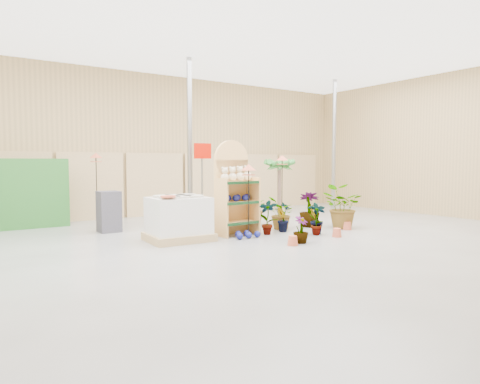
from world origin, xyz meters
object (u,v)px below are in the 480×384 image
object	(u,v)px
display_shelf	(234,191)
potted_plant_2	(282,213)
bird_table_front	(249,170)
pallet_stack	(179,219)

from	to	relation	value
display_shelf	potted_plant_2	distance (m)	1.51
bird_table_front	potted_plant_2	size ratio (longest dim) A/B	2.01
bird_table_front	display_shelf	bearing A→B (deg)	90.15
display_shelf	bird_table_front	size ratio (longest dim) A/B	1.34
pallet_stack	potted_plant_2	bearing A→B (deg)	1.19
display_shelf	bird_table_front	bearing A→B (deg)	-92.05
display_shelf	bird_table_front	xyz separation A→B (m)	(0.00, -0.61, 0.52)
pallet_stack	potted_plant_2	world-z (taller)	pallet_stack
potted_plant_2	pallet_stack	bearing A→B (deg)	178.69
pallet_stack	potted_plant_2	xyz separation A→B (m)	(2.83, -0.07, -0.07)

